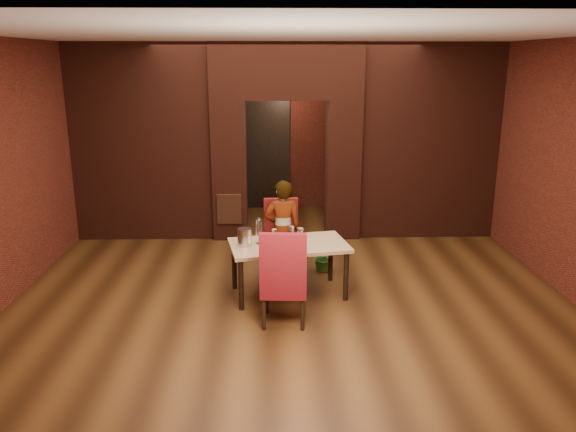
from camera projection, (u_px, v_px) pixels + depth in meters
name	position (u px, v px, depth m)	size (l,w,h in m)	color
floor	(290.00, 279.00, 7.77)	(8.00, 8.00, 0.00)	#4D2D13
ceiling	(290.00, 37.00, 6.91)	(7.00, 8.00, 0.04)	silver
wall_back	(284.00, 128.00, 11.19)	(7.00, 0.04, 3.20)	maroon
wall_front	(309.00, 281.00, 3.49)	(7.00, 0.04, 3.20)	maroon
wall_left	(20.00, 166.00, 7.25)	(0.04, 8.00, 3.20)	maroon
wall_right	(554.00, 163.00, 7.43)	(0.04, 8.00, 3.20)	maroon
pillar_left	(230.00, 170.00, 9.36)	(0.55, 0.55, 2.30)	maroon
pillar_right	(343.00, 169.00, 9.41)	(0.55, 0.55, 2.30)	maroon
lintel	(286.00, 71.00, 8.96)	(2.45, 0.55, 0.90)	maroon
wing_wall_left	(143.00, 143.00, 9.21)	(2.27, 0.35, 3.20)	maroon
wing_wall_right	(428.00, 142.00, 9.33)	(2.27, 0.35, 3.20)	maroon
vent_panel	(229.00, 209.00, 9.24)	(0.40, 0.03, 0.50)	brown
rear_door	(264.00, 156.00, 11.27)	(0.90, 0.08, 2.10)	black
rear_door_frame	(264.00, 157.00, 11.23)	(1.02, 0.04, 2.22)	black
dining_table	(289.00, 269.00, 7.18)	(1.47, 0.82, 0.69)	tan
chair_far	(282.00, 239.00, 7.80)	(0.48, 0.48, 1.06)	maroon
chair_near	(284.00, 275.00, 6.36)	(0.52, 0.52, 1.13)	maroon
person_seated	(283.00, 230.00, 7.66)	(0.50, 0.33, 1.38)	silver
wine_glass_a	(274.00, 236.00, 7.09)	(0.07, 0.07, 0.18)	white
wine_glass_b	(292.00, 233.00, 7.19)	(0.08, 0.08, 0.18)	white
wine_glass_c	(300.00, 237.00, 7.00)	(0.09, 0.09, 0.22)	white
tasting_sheet	(273.00, 247.00, 6.94)	(0.27, 0.20, 0.00)	white
wine_bucket	(245.00, 237.00, 6.98)	(0.18, 0.18, 0.22)	#B8B9C0
water_bottle	(259.00, 231.00, 7.05)	(0.08, 0.08, 0.33)	white
potted_plant	(324.00, 257.00, 8.01)	(0.38, 0.33, 0.42)	#2A6723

